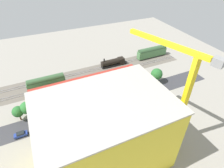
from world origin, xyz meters
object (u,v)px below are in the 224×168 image
(parked_car_0, at_px, (141,97))
(street_tree_1, at_px, (26,108))
(construction_building, at_px, (105,133))
(traffic_light, at_px, (125,83))
(parked_car_4, at_px, (67,121))
(parked_car_5, at_px, (44,127))
(parked_car_3, at_px, (89,114))
(box_truck_2, at_px, (68,122))
(passenger_coach, at_px, (152,52))
(platform_canopy_near, at_px, (86,79))
(street_tree_2, at_px, (18,112))
(locomotive, at_px, (114,62))
(parked_car_6, at_px, (21,135))
(parked_car_2, at_px, (105,107))
(tower_crane, at_px, (179,92))
(box_truck_0, at_px, (116,105))
(freight_coach_far, at_px, (46,82))
(street_tree_0, at_px, (157,74))
(parked_car_1, at_px, (125,103))
(box_truck_1, at_px, (105,111))

(parked_car_0, xyz_separation_m, street_tree_1, (44.14, -8.01, 3.98))
(construction_building, relative_size, traffic_light, 5.50)
(parked_car_4, xyz_separation_m, parked_car_5, (8.43, -0.60, 0.05))
(parked_car_0, xyz_separation_m, parked_car_3, (23.30, 0.04, 0.02))
(parked_car_3, distance_m, box_truck_2, 8.43)
(parked_car_3, relative_size, parked_car_5, 0.96)
(passenger_coach, xyz_separation_m, parked_car_4, (56.21, 30.18, -2.59))
(platform_canopy_near, relative_size, passenger_coach, 2.74)
(street_tree_2, bearing_deg, parked_car_4, 152.65)
(locomotive, distance_m, street_tree_1, 49.98)
(parked_car_3, height_order, parked_car_6, parked_car_3)
(parked_car_0, bearing_deg, locomotive, -91.38)
(parked_car_2, xyz_separation_m, parked_car_5, (23.64, 0.33, 0.02))
(box_truck_2, bearing_deg, tower_crane, 147.53)
(tower_crane, bearing_deg, construction_building, -4.76)
(street_tree_1, bearing_deg, box_truck_0, 164.91)
(parked_car_3, bearing_deg, passenger_coach, -148.07)
(freight_coach_far, bearing_deg, construction_building, 105.21)
(construction_building, height_order, tower_crane, tower_crane)
(platform_canopy_near, xyz_separation_m, freight_coach_far, (16.91, -5.82, -0.86))
(parked_car_2, xyz_separation_m, street_tree_1, (27.82, -7.40, 4.03))
(passenger_coach, bearing_deg, parked_car_3, 31.93)
(locomotive, height_order, parked_car_4, locomotive)
(street_tree_0, bearing_deg, parked_car_5, 8.09)
(parked_car_0, height_order, parked_car_5, parked_car_0)
(freight_coach_far, bearing_deg, box_truck_2, 98.33)
(passenger_coach, bearing_deg, box_truck_0, 39.72)
(parked_car_2, height_order, street_tree_0, street_tree_0)
(parked_car_2, xyz_separation_m, parked_car_3, (6.99, 0.65, 0.06))
(tower_crane, relative_size, street_tree_1, 4.63)
(parked_car_2, bearing_deg, parked_car_1, 173.12)
(box_truck_2, bearing_deg, parked_car_5, -13.09)
(parked_car_4, relative_size, construction_building, 0.13)
(box_truck_1, bearing_deg, parked_car_4, -6.91)
(tower_crane, bearing_deg, street_tree_0, -117.42)
(platform_canopy_near, bearing_deg, parked_car_4, 54.15)
(parked_car_6, bearing_deg, platform_canopy_near, -148.08)
(parked_car_4, bearing_deg, parked_car_0, -179.42)
(platform_canopy_near, height_order, freight_coach_far, freight_coach_far)
(parked_car_6, distance_m, traffic_light, 44.72)
(parked_car_3, relative_size, traffic_light, 0.73)
(parked_car_1, bearing_deg, parked_car_3, -1.29)
(freight_coach_far, distance_m, traffic_light, 35.32)
(box_truck_0, xyz_separation_m, box_truck_1, (5.19, 1.41, -0.11))
(parked_car_0, bearing_deg, box_truck_2, 3.04)
(tower_crane, height_order, street_tree_1, tower_crane)
(parked_car_5, xyz_separation_m, tower_crane, (-37.80, 20.66, 18.91))
(locomotive, relative_size, parked_car_5, 3.10)
(street_tree_2, bearing_deg, parked_car_2, 166.92)
(parked_car_3, bearing_deg, parked_car_0, -179.90)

